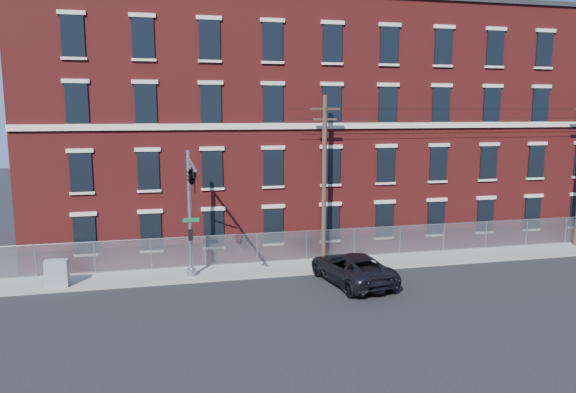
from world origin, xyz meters
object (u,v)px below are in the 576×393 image
at_px(utility_cabinet, 57,273).
at_px(utility_pole_near, 324,177).
at_px(pickup_truck, 352,268).
at_px(traffic_signal_mast, 191,188).

bearing_deg(utility_cabinet, utility_pole_near, 9.42).
xyz_separation_m(pickup_truck, utility_cabinet, (-15.33, 2.55, 0.01)).
bearing_deg(utility_cabinet, traffic_signal_mast, -12.19).
relative_size(traffic_signal_mast, utility_pole_near, 0.70).
relative_size(traffic_signal_mast, utility_cabinet, 4.89).
xyz_separation_m(utility_pole_near, utility_cabinet, (-14.93, -1.40, -4.50)).
distance_m(utility_pole_near, utility_cabinet, 15.65).
bearing_deg(utility_pole_near, traffic_signal_mast, -156.86).
bearing_deg(traffic_signal_mast, pickup_truck, -3.61).
bearing_deg(utility_pole_near, pickup_truck, -84.21).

